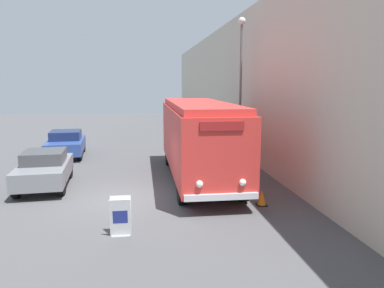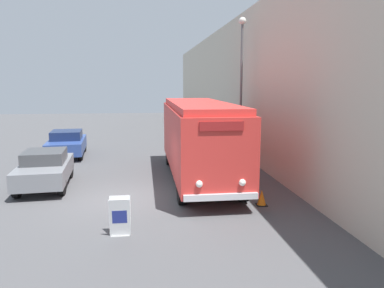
{
  "view_description": "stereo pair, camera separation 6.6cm",
  "coord_description": "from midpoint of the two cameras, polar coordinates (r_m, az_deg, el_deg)",
  "views": [
    {
      "loc": [
        0.8,
        -13.15,
        4.12
      ],
      "look_at": [
        2.59,
        0.16,
        1.94
      ],
      "focal_mm": 35.0,
      "sensor_mm": 36.0,
      "label": 1
    },
    {
      "loc": [
        0.87,
        -13.16,
        4.12
      ],
      "look_at": [
        2.59,
        0.16,
        1.94
      ],
      "focal_mm": 35.0,
      "sensor_mm": 36.0,
      "label": 2
    }
  ],
  "objects": [
    {
      "name": "ground_plane",
      "position": [
        13.82,
        -10.62,
        -8.29
      ],
      "size": [
        80.0,
        80.0,
        0.0
      ],
      "primitive_type": "plane",
      "color": "#4C4C4F"
    },
    {
      "name": "building_wall_right",
      "position": [
        23.87,
        6.76,
        8.94
      ],
      "size": [
        0.3,
        60.0,
        8.05
      ],
      "color": "beige",
      "rests_on": "ground_plane"
    },
    {
      "name": "vintage_bus",
      "position": [
        15.95,
        1.2,
        1.18
      ],
      "size": [
        2.47,
        9.36,
        3.34
      ],
      "color": "black",
      "rests_on": "ground_plane"
    },
    {
      "name": "sign_board",
      "position": [
        10.56,
        -10.76,
        -10.88
      ],
      "size": [
        0.57,
        0.4,
        1.08
      ],
      "color": "gray",
      "rests_on": "ground_plane"
    },
    {
      "name": "streetlamp",
      "position": [
        19.11,
        7.64,
        10.75
      ],
      "size": [
        0.36,
        0.36,
        7.31
      ],
      "color": "#595E60",
      "rests_on": "ground_plane"
    },
    {
      "name": "parked_car_near",
      "position": [
        16.08,
        -21.38,
        -3.48
      ],
      "size": [
        2.12,
        4.16,
        1.46
      ],
      "rotation": [
        0.0,
        0.0,
        0.08
      ],
      "color": "black",
      "rests_on": "ground_plane"
    },
    {
      "name": "parked_car_mid",
      "position": [
        22.43,
        -18.46,
        0.09
      ],
      "size": [
        2.24,
        4.22,
        1.46
      ],
      "rotation": [
        0.0,
        0.0,
        0.08
      ],
      "color": "black",
      "rests_on": "ground_plane"
    },
    {
      "name": "traffic_cone",
      "position": [
        13.09,
        10.71,
        -8.06
      ],
      "size": [
        0.36,
        0.36,
        0.55
      ],
      "color": "black",
      "rests_on": "ground_plane"
    }
  ]
}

